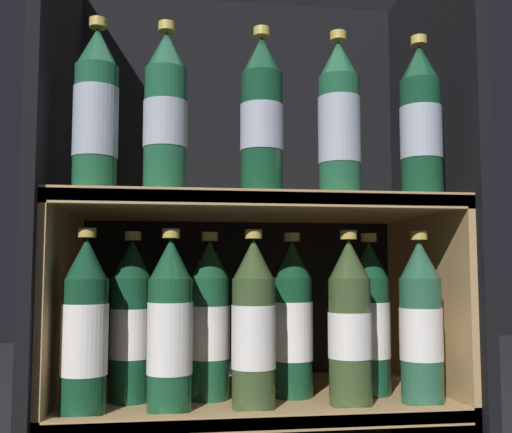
% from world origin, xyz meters
% --- Properties ---
extents(fridge_back_wall, '(0.69, 0.02, 1.01)m').
position_xyz_m(fridge_back_wall, '(0.00, 0.36, 0.51)').
color(fridge_back_wall, black).
rests_on(fridge_back_wall, ground_plane).
extents(fridge_side_left, '(0.02, 0.39, 1.01)m').
position_xyz_m(fridge_side_left, '(-0.33, 0.18, 0.51)').
color(fridge_side_left, black).
rests_on(fridge_side_left, ground_plane).
extents(fridge_side_right, '(0.02, 0.39, 1.01)m').
position_xyz_m(fridge_side_right, '(0.33, 0.18, 0.51)').
color(fridge_side_right, black).
rests_on(fridge_side_right, ground_plane).
extents(shelf_lower, '(0.65, 0.35, 0.24)m').
position_xyz_m(shelf_lower, '(0.00, 0.17, 0.19)').
color(shelf_lower, tan).
rests_on(shelf_lower, ground_plane).
extents(shelf_upper, '(0.65, 0.35, 0.57)m').
position_xyz_m(shelf_upper, '(0.00, 0.17, 0.41)').
color(shelf_upper, tan).
rests_on(shelf_upper, ground_plane).
extents(bottle_upper_front_0, '(0.07, 0.07, 0.27)m').
position_xyz_m(bottle_upper_front_0, '(-0.26, 0.06, 0.68)').
color(bottle_upper_front_0, '#1E5638').
rests_on(bottle_upper_front_0, shelf_upper).
extents(bottle_upper_front_1, '(0.07, 0.07, 0.27)m').
position_xyz_m(bottle_upper_front_1, '(-0.15, 0.06, 0.69)').
color(bottle_upper_front_1, '#1E5638').
rests_on(bottle_upper_front_1, shelf_upper).
extents(bottle_upper_front_2, '(0.07, 0.07, 0.27)m').
position_xyz_m(bottle_upper_front_2, '(0.00, 0.06, 0.69)').
color(bottle_upper_front_2, '#144228').
rests_on(bottle_upper_front_2, shelf_upper).
extents(bottle_upper_front_3, '(0.07, 0.07, 0.27)m').
position_xyz_m(bottle_upper_front_3, '(0.13, 0.06, 0.68)').
color(bottle_upper_front_3, '#1E5638').
rests_on(bottle_upper_front_3, shelf_upper).
extents(bottle_upper_front_4, '(0.07, 0.07, 0.27)m').
position_xyz_m(bottle_upper_front_4, '(0.26, 0.06, 0.69)').
color(bottle_upper_front_4, '#144228').
rests_on(bottle_upper_front_4, shelf_upper).
extents(bottle_lower_front_0, '(0.07, 0.07, 0.27)m').
position_xyz_m(bottle_lower_front_0, '(-0.26, 0.06, 0.36)').
color(bottle_lower_front_0, '#144228').
rests_on(bottle_lower_front_0, shelf_lower).
extents(bottle_lower_front_1, '(0.07, 0.07, 0.27)m').
position_xyz_m(bottle_lower_front_1, '(-0.14, 0.06, 0.36)').
color(bottle_lower_front_1, '#194C2D').
rests_on(bottle_lower_front_1, shelf_lower).
extents(bottle_lower_front_2, '(0.07, 0.07, 0.27)m').
position_xyz_m(bottle_lower_front_2, '(-0.01, 0.06, 0.36)').
color(bottle_lower_front_2, '#384C28').
rests_on(bottle_lower_front_2, shelf_lower).
extents(bottle_lower_front_3, '(0.07, 0.07, 0.27)m').
position_xyz_m(bottle_lower_front_3, '(0.14, 0.06, 0.36)').
color(bottle_lower_front_3, '#384C28').
rests_on(bottle_lower_front_3, shelf_lower).
extents(bottle_lower_front_4, '(0.07, 0.07, 0.27)m').
position_xyz_m(bottle_lower_front_4, '(0.26, 0.06, 0.36)').
color(bottle_lower_front_4, '#285B42').
rests_on(bottle_lower_front_4, shelf_lower).
extents(bottle_lower_back_0, '(0.07, 0.07, 0.27)m').
position_xyz_m(bottle_lower_back_0, '(-0.20, 0.13, 0.36)').
color(bottle_lower_back_0, '#144228').
rests_on(bottle_lower_back_0, shelf_lower).
extents(bottle_lower_back_1, '(0.07, 0.07, 0.27)m').
position_xyz_m(bottle_lower_back_1, '(-0.08, 0.13, 0.36)').
color(bottle_lower_back_1, '#194C2D').
rests_on(bottle_lower_back_1, shelf_lower).
extents(bottle_lower_back_2, '(0.07, 0.07, 0.27)m').
position_xyz_m(bottle_lower_back_2, '(0.06, 0.13, 0.36)').
color(bottle_lower_back_2, '#144228').
rests_on(bottle_lower_back_2, shelf_lower).
extents(bottle_lower_back_3, '(0.07, 0.07, 0.27)m').
position_xyz_m(bottle_lower_back_3, '(0.20, 0.13, 0.36)').
color(bottle_lower_back_3, '#144228').
rests_on(bottle_lower_back_3, shelf_lower).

